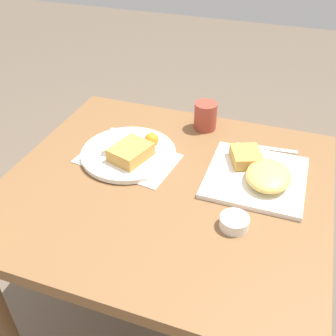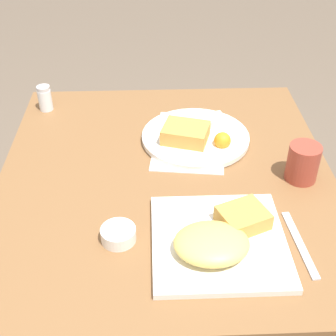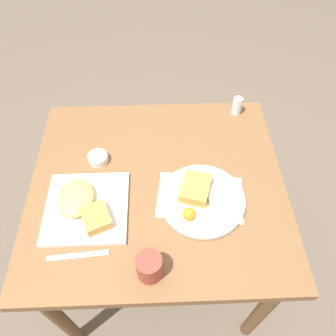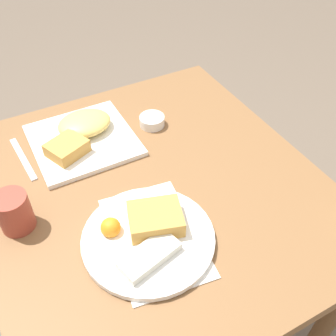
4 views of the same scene
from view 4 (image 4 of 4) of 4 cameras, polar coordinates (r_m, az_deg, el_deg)
name	(u,v)px [view 4 (image 4 of 4)]	position (r m, az deg, el deg)	size (l,w,h in m)	color
ground_plane	(158,317)	(1.57, -1.52, -20.75)	(8.00, 8.00, 0.00)	brown
dining_table	(153,209)	(1.04, -2.15, -5.89)	(0.81, 0.89, 0.72)	brown
menu_card	(154,236)	(0.87, -2.00, -9.87)	(0.22, 0.31, 0.00)	silver
plate_square_near	(82,135)	(1.11, -12.43, 4.74)	(0.27, 0.27, 0.06)	white
plate_oval_far	(148,235)	(0.85, -2.88, -9.63)	(0.29, 0.29, 0.05)	white
sauce_ramekin	(152,121)	(1.14, -2.33, 6.88)	(0.07, 0.07, 0.03)	white
butter_knife	(23,159)	(1.11, -20.30, 1.29)	(0.03, 0.19, 0.00)	silver
coffee_mug	(14,212)	(0.92, -21.43, -5.97)	(0.08, 0.08, 0.09)	#9E3D2D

